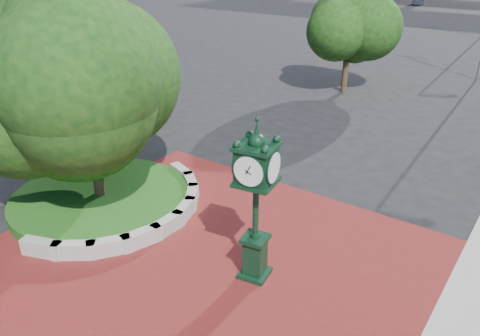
# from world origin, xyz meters

# --- Properties ---
(ground) EXTENTS (200.00, 200.00, 0.00)m
(ground) POSITION_xyz_m (0.00, 0.00, 0.00)
(ground) COLOR black
(ground) RESTS_ON ground
(plaza) EXTENTS (12.00, 12.00, 0.04)m
(plaza) POSITION_xyz_m (0.00, -1.00, 0.02)
(plaza) COLOR maroon
(plaza) RESTS_ON ground
(planter_wall) EXTENTS (2.96, 6.77, 0.54)m
(planter_wall) POSITION_xyz_m (-2.71, -0.00, 0.27)
(planter_wall) COLOR #9E9B93
(planter_wall) RESTS_ON ground
(grass_bed) EXTENTS (6.10, 6.10, 0.40)m
(grass_bed) POSITION_xyz_m (-5.00, 0.00, 0.20)
(grass_bed) COLOR #164714
(grass_bed) RESTS_ON ground
(tree_planter) EXTENTS (5.20, 5.20, 6.33)m
(tree_planter) POSITION_xyz_m (-5.00, 0.00, 3.72)
(tree_planter) COLOR #38281C
(tree_planter) RESTS_ON ground
(tree_northwest) EXTENTS (5.60, 5.60, 6.93)m
(tree_northwest) POSITION_xyz_m (-13.00, 5.00, 4.12)
(tree_northwest) COLOR #38281C
(tree_northwest) RESTS_ON ground
(tree_street) EXTENTS (4.40, 4.40, 5.45)m
(tree_street) POSITION_xyz_m (-4.00, 18.00, 3.24)
(tree_street) COLOR #38281C
(tree_street) RESTS_ON ground
(post_clock) EXTENTS (1.07, 1.07, 4.54)m
(post_clock) POSITION_xyz_m (1.61, -0.15, 2.49)
(post_clock) COLOR black
(post_clock) RESTS_ON ground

